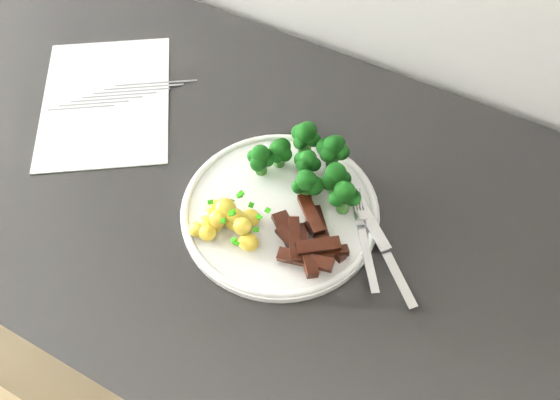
{
  "coord_description": "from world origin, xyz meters",
  "views": [
    {
      "loc": [
        0.38,
        1.27,
        1.58
      ],
      "look_at": [
        0.16,
        1.66,
        0.96
      ],
      "focal_mm": 38.33,
      "sensor_mm": 36.0,
      "label": 1
    }
  ],
  "objects_px": {
    "counter": "(274,340)",
    "plate": "(280,210)",
    "beef_strips": "(307,240)",
    "fork": "(365,243)",
    "recipe_paper": "(106,100)",
    "broccoli": "(312,162)",
    "knife": "(389,261)",
    "potatoes": "(228,221)"
  },
  "relations": [
    {
      "from": "plate",
      "to": "beef_strips",
      "type": "relative_size",
      "value": 2.32
    },
    {
      "from": "recipe_paper",
      "to": "knife",
      "type": "relative_size",
      "value": 2.28
    },
    {
      "from": "plate",
      "to": "broccoli",
      "type": "relative_size",
      "value": 1.58
    },
    {
      "from": "beef_strips",
      "to": "counter",
      "type": "bearing_deg",
      "value": 153.27
    },
    {
      "from": "recipe_paper",
      "to": "knife",
      "type": "bearing_deg",
      "value": -6.48
    },
    {
      "from": "recipe_paper",
      "to": "knife",
      "type": "xyz_separation_m",
      "value": [
        0.49,
        -0.06,
        0.01
      ]
    },
    {
      "from": "recipe_paper",
      "to": "beef_strips",
      "type": "bearing_deg",
      "value": -12.29
    },
    {
      "from": "counter",
      "to": "plate",
      "type": "xyz_separation_m",
      "value": [
        0.02,
        -0.01,
        0.47
      ]
    },
    {
      "from": "fork",
      "to": "knife",
      "type": "height_order",
      "value": "fork"
    },
    {
      "from": "broccoli",
      "to": "beef_strips",
      "type": "bearing_deg",
      "value": -65.69
    },
    {
      "from": "broccoli",
      "to": "recipe_paper",
      "type": "bearing_deg",
      "value": -178.2
    },
    {
      "from": "potatoes",
      "to": "knife",
      "type": "distance_m",
      "value": 0.21
    },
    {
      "from": "fork",
      "to": "broccoli",
      "type": "bearing_deg",
      "value": 150.01
    },
    {
      "from": "counter",
      "to": "recipe_paper",
      "type": "distance_m",
      "value": 0.57
    },
    {
      "from": "counter",
      "to": "plate",
      "type": "relative_size",
      "value": 9.51
    },
    {
      "from": "potatoes",
      "to": "beef_strips",
      "type": "xyz_separation_m",
      "value": [
        0.1,
        0.03,
        -0.01
      ]
    },
    {
      "from": "potatoes",
      "to": "plate",
      "type": "bearing_deg",
      "value": 52.2
    },
    {
      "from": "potatoes",
      "to": "broccoli",
      "type": "bearing_deg",
      "value": 65.06
    },
    {
      "from": "beef_strips",
      "to": "fork",
      "type": "distance_m",
      "value": 0.07
    },
    {
      "from": "counter",
      "to": "potatoes",
      "type": "bearing_deg",
      "value": -113.83
    },
    {
      "from": "counter",
      "to": "fork",
      "type": "height_order",
      "value": "fork"
    },
    {
      "from": "counter",
      "to": "fork",
      "type": "distance_m",
      "value": 0.5
    },
    {
      "from": "recipe_paper",
      "to": "beef_strips",
      "type": "height_order",
      "value": "beef_strips"
    },
    {
      "from": "beef_strips",
      "to": "fork",
      "type": "height_order",
      "value": "beef_strips"
    },
    {
      "from": "fork",
      "to": "knife",
      "type": "bearing_deg",
      "value": -6.44
    },
    {
      "from": "plate",
      "to": "beef_strips",
      "type": "bearing_deg",
      "value": -29.47
    },
    {
      "from": "broccoli",
      "to": "potatoes",
      "type": "xyz_separation_m",
      "value": [
        -0.06,
        -0.12,
        -0.02
      ]
    },
    {
      "from": "broccoli",
      "to": "potatoes",
      "type": "bearing_deg",
      "value": -114.94
    },
    {
      "from": "recipe_paper",
      "to": "beef_strips",
      "type": "distance_m",
      "value": 0.4
    },
    {
      "from": "beef_strips",
      "to": "knife",
      "type": "relative_size",
      "value": 0.78
    },
    {
      "from": "beef_strips",
      "to": "recipe_paper",
      "type": "bearing_deg",
      "value": 167.71
    },
    {
      "from": "broccoli",
      "to": "beef_strips",
      "type": "distance_m",
      "value": 0.11
    },
    {
      "from": "plate",
      "to": "broccoli",
      "type": "height_order",
      "value": "broccoli"
    },
    {
      "from": "broccoli",
      "to": "potatoes",
      "type": "relative_size",
      "value": 1.81
    },
    {
      "from": "beef_strips",
      "to": "fork",
      "type": "bearing_deg",
      "value": 27.09
    },
    {
      "from": "fork",
      "to": "plate",
      "type": "bearing_deg",
      "value": -179.08
    },
    {
      "from": "beef_strips",
      "to": "knife",
      "type": "xyz_separation_m",
      "value": [
        0.1,
        0.03,
        -0.01
      ]
    },
    {
      "from": "beef_strips",
      "to": "knife",
      "type": "height_order",
      "value": "beef_strips"
    },
    {
      "from": "counter",
      "to": "knife",
      "type": "xyz_separation_m",
      "value": [
        0.17,
        -0.01,
        0.47
      ]
    },
    {
      "from": "recipe_paper",
      "to": "potatoes",
      "type": "relative_size",
      "value": 3.61
    },
    {
      "from": "knife",
      "to": "beef_strips",
      "type": "bearing_deg",
      "value": -163.86
    },
    {
      "from": "recipe_paper",
      "to": "beef_strips",
      "type": "xyz_separation_m",
      "value": [
        0.39,
        -0.08,
        0.02
      ]
    }
  ]
}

